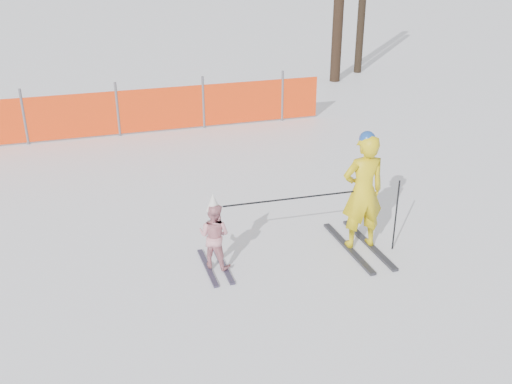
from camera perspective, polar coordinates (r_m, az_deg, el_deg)
ground at (r=7.83m, az=1.13°, el=-8.13°), size 120.00×120.00×0.00m
adult at (r=8.19m, az=10.64°, el=0.00°), size 0.64×1.55×1.79m
child at (r=7.73m, az=-4.20°, el=-4.29°), size 0.58×1.01×1.12m
ski_poles at (r=7.98m, az=7.41°, el=-1.30°), size 2.49×0.31×1.09m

